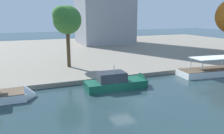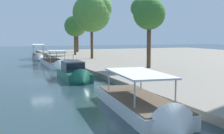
{
  "view_description": "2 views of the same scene",
  "coord_description": "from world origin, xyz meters",
  "px_view_note": "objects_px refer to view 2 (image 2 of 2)",
  "views": [
    {
      "loc": [
        -9.91,
        -21.26,
        8.96
      ],
      "look_at": [
        1.98,
        7.93,
        1.74
      ],
      "focal_mm": 36.18,
      "sensor_mm": 36.0,
      "label": 1
    },
    {
      "loc": [
        36.24,
        -5.12,
        5.32
      ],
      "look_at": [
        5.46,
        6.71,
        1.85
      ],
      "focal_mm": 49.37,
      "sensor_mm": 36.0,
      "label": 2
    }
  ],
  "objects_px": {
    "tour_boat_3": "(144,110)",
    "tree_2": "(148,13)",
    "tour_boat_1": "(55,64)",
    "tree_1": "(75,26)",
    "mooring_bollard_0": "(50,53)",
    "motor_yacht_2": "(75,75)",
    "tree_3": "(93,12)",
    "tree_4": "(77,26)",
    "tour_boat_0": "(39,57)"
  },
  "relations": [
    {
      "from": "tour_boat_1",
      "to": "tour_boat_3",
      "type": "xyz_separation_m",
      "value": [
        33.82,
        -0.36,
        -0.05
      ]
    },
    {
      "from": "tree_2",
      "to": "tree_3",
      "type": "bearing_deg",
      "value": -174.41
    },
    {
      "from": "tour_boat_1",
      "to": "tour_boat_0",
      "type": "bearing_deg",
      "value": -177.43
    },
    {
      "from": "motor_yacht_2",
      "to": "tree_2",
      "type": "relative_size",
      "value": 0.87
    },
    {
      "from": "mooring_bollard_0",
      "to": "tree_4",
      "type": "relative_size",
      "value": 0.07
    },
    {
      "from": "tour_boat_1",
      "to": "motor_yacht_2",
      "type": "bearing_deg",
      "value": -1.69
    },
    {
      "from": "tour_boat_1",
      "to": "mooring_bollard_0",
      "type": "relative_size",
      "value": 22.05
    },
    {
      "from": "motor_yacht_2",
      "to": "tree_3",
      "type": "distance_m",
      "value": 27.14
    },
    {
      "from": "tour_boat_3",
      "to": "tree_2",
      "type": "bearing_deg",
      "value": 157.16
    },
    {
      "from": "tour_boat_3",
      "to": "tree_4",
      "type": "distance_m",
      "value": 66.09
    },
    {
      "from": "tour_boat_0",
      "to": "tree_2",
      "type": "relative_size",
      "value": 1.2
    },
    {
      "from": "mooring_bollard_0",
      "to": "tree_4",
      "type": "xyz_separation_m",
      "value": [
        -6.96,
        8.73,
        6.69
      ]
    },
    {
      "from": "mooring_bollard_0",
      "to": "tree_3",
      "type": "height_order",
      "value": "tree_3"
    },
    {
      "from": "tree_4",
      "to": "tree_3",
      "type": "bearing_deg",
      "value": -7.01
    },
    {
      "from": "tour_boat_3",
      "to": "mooring_bollard_0",
      "type": "distance_m",
      "value": 57.68
    },
    {
      "from": "tour_boat_3",
      "to": "tree_2",
      "type": "xyz_separation_m",
      "value": [
        -21.0,
        11.25,
        8.1
      ]
    },
    {
      "from": "tour_boat_3",
      "to": "tree_3",
      "type": "height_order",
      "value": "tree_3"
    },
    {
      "from": "tree_3",
      "to": "tour_boat_1",
      "type": "bearing_deg",
      "value": -53.5
    },
    {
      "from": "mooring_bollard_0",
      "to": "tree_1",
      "type": "distance_m",
      "value": 9.86
    },
    {
      "from": "tour_boat_0",
      "to": "tree_2",
      "type": "bearing_deg",
      "value": 26.68
    },
    {
      "from": "tour_boat_1",
      "to": "tour_boat_3",
      "type": "bearing_deg",
      "value": 0.39
    },
    {
      "from": "motor_yacht_2",
      "to": "tree_4",
      "type": "bearing_deg",
      "value": 166.56
    },
    {
      "from": "motor_yacht_2",
      "to": "tree_2",
      "type": "height_order",
      "value": "tree_2"
    },
    {
      "from": "tour_boat_1",
      "to": "motor_yacht_2",
      "type": "xyz_separation_m",
      "value": [
        16.97,
        -0.8,
        0.25
      ]
    },
    {
      "from": "tour_boat_3",
      "to": "tree_2",
      "type": "height_order",
      "value": "tree_2"
    },
    {
      "from": "tour_boat_3",
      "to": "mooring_bollard_0",
      "type": "relative_size",
      "value": 17.82
    },
    {
      "from": "mooring_bollard_0",
      "to": "tree_2",
      "type": "bearing_deg",
      "value": 11.86
    },
    {
      "from": "tour_boat_3",
      "to": "tree_2",
      "type": "distance_m",
      "value": 25.16
    },
    {
      "from": "tour_boat_1",
      "to": "motor_yacht_2",
      "type": "distance_m",
      "value": 17.0
    },
    {
      "from": "tree_1",
      "to": "tree_4",
      "type": "bearing_deg",
      "value": 163.17
    },
    {
      "from": "tour_boat_3",
      "to": "tree_4",
      "type": "height_order",
      "value": "tree_4"
    },
    {
      "from": "motor_yacht_2",
      "to": "tree_4",
      "type": "relative_size",
      "value": 0.93
    },
    {
      "from": "motor_yacht_2",
      "to": "tour_boat_0",
      "type": "bearing_deg",
      "value": -179.06
    },
    {
      "from": "tree_3",
      "to": "tree_4",
      "type": "distance_m",
      "value": 24.32
    },
    {
      "from": "tour_boat_3",
      "to": "tree_1",
      "type": "bearing_deg",
      "value": 176.05
    },
    {
      "from": "tour_boat_3",
      "to": "mooring_bollard_0",
      "type": "height_order",
      "value": "tour_boat_3"
    },
    {
      "from": "tree_1",
      "to": "tree_2",
      "type": "bearing_deg",
      "value": 5.1
    },
    {
      "from": "tour_boat_3",
      "to": "mooring_bollard_0",
      "type": "bearing_deg",
      "value": -178.22
    },
    {
      "from": "tour_boat_3",
      "to": "tree_1",
      "type": "height_order",
      "value": "tree_1"
    },
    {
      "from": "tour_boat_1",
      "to": "tree_1",
      "type": "xyz_separation_m",
      "value": [
        -18.11,
        8.14,
        7.03
      ]
    },
    {
      "from": "tour_boat_0",
      "to": "tour_boat_1",
      "type": "relative_size",
      "value": 0.79
    },
    {
      "from": "motor_yacht_2",
      "to": "tree_1",
      "type": "xyz_separation_m",
      "value": [
        -35.09,
        8.93,
        6.78
      ]
    },
    {
      "from": "tour_boat_0",
      "to": "tour_boat_1",
      "type": "height_order",
      "value": "tour_boat_0"
    },
    {
      "from": "tour_boat_3",
      "to": "tour_boat_1",
      "type": "bearing_deg",
      "value": -175.27
    },
    {
      "from": "tour_boat_1",
      "to": "tree_2",
      "type": "distance_m",
      "value": 18.65
    },
    {
      "from": "tree_3",
      "to": "tree_4",
      "type": "height_order",
      "value": "tree_3"
    },
    {
      "from": "mooring_bollard_0",
      "to": "tree_3",
      "type": "distance_m",
      "value": 20.05
    },
    {
      "from": "tour_boat_1",
      "to": "tree_1",
      "type": "bearing_deg",
      "value": 156.8
    },
    {
      "from": "tree_1",
      "to": "tour_boat_3",
      "type": "bearing_deg",
      "value": -9.29
    },
    {
      "from": "tree_1",
      "to": "tour_boat_1",
      "type": "bearing_deg",
      "value": -24.19
    }
  ]
}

